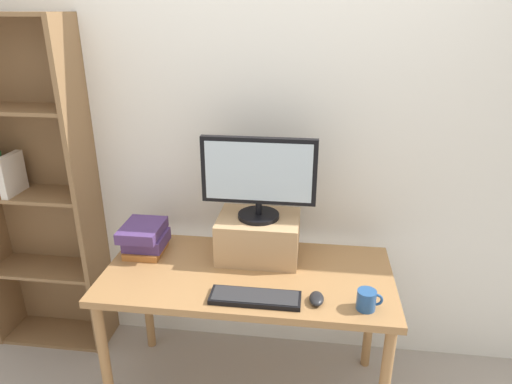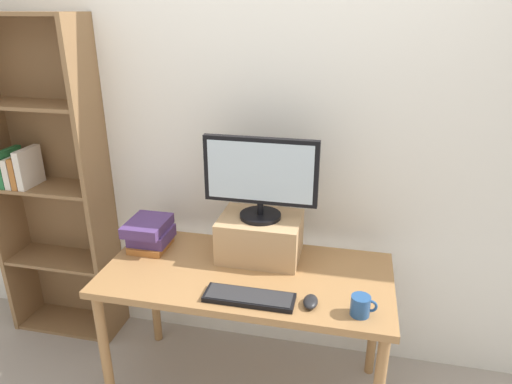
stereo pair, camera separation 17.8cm
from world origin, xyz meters
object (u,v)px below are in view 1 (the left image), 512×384
(keyboard, at_px, (255,298))
(coffee_mug, at_px, (367,300))
(computer_mouse, at_px, (317,299))
(computer_monitor, at_px, (259,176))
(desk, at_px, (248,286))
(riser_box, at_px, (259,237))
(bookshelf_unit, at_px, (33,191))
(book_stack, at_px, (145,238))

(keyboard, distance_m, coffee_mug, 0.48)
(computer_mouse, bearing_deg, computer_monitor, 129.15)
(computer_monitor, height_order, computer_mouse, computer_monitor)
(desk, bearing_deg, computer_monitor, 79.09)
(desk, height_order, riser_box, riser_box)
(computer_monitor, bearing_deg, bookshelf_unit, 172.94)
(desk, bearing_deg, bookshelf_unit, 165.60)
(bookshelf_unit, relative_size, coffee_mug, 17.36)
(book_stack, bearing_deg, desk, -12.96)
(book_stack, bearing_deg, riser_box, 3.76)
(computer_monitor, height_order, book_stack, computer_monitor)
(computer_monitor, xyz_separation_m, keyboard, (0.03, -0.39, -0.43))
(bookshelf_unit, xyz_separation_m, keyboard, (1.36, -0.55, -0.22))
(desk, xyz_separation_m, keyboard, (0.07, -0.22, 0.10))
(riser_box, height_order, book_stack, riser_box)
(desk, relative_size, computer_mouse, 13.53)
(keyboard, bearing_deg, computer_mouse, 4.03)
(riser_box, distance_m, computer_mouse, 0.49)
(keyboard, bearing_deg, riser_box, 94.98)
(keyboard, bearing_deg, book_stack, 150.74)
(bookshelf_unit, distance_m, keyboard, 1.48)
(desk, relative_size, computer_monitor, 2.49)
(bookshelf_unit, bearing_deg, computer_mouse, -18.24)
(desk, relative_size, riser_box, 3.43)
(desk, height_order, book_stack, book_stack)
(bookshelf_unit, relative_size, riser_box, 4.73)
(keyboard, height_order, book_stack, book_stack)
(coffee_mug, bearing_deg, bookshelf_unit, 163.15)
(bookshelf_unit, bearing_deg, coffee_mug, -16.85)
(computer_monitor, distance_m, coffee_mug, 0.76)
(computer_mouse, bearing_deg, coffee_mug, -5.55)
(keyboard, xyz_separation_m, computer_mouse, (0.27, 0.02, 0.01))
(desk, xyz_separation_m, computer_monitor, (0.03, 0.17, 0.53))
(computer_mouse, bearing_deg, book_stack, 159.61)
(bookshelf_unit, distance_m, riser_box, 1.34)
(riser_box, height_order, keyboard, riser_box)
(riser_box, xyz_separation_m, book_stack, (-0.60, -0.04, -0.03))
(riser_box, relative_size, computer_mouse, 3.95)
(computer_monitor, xyz_separation_m, coffee_mug, (0.52, -0.39, -0.40))
(riser_box, relative_size, coffee_mug, 3.67)
(book_stack, bearing_deg, bookshelf_unit, 164.49)
(desk, xyz_separation_m, riser_box, (0.03, 0.17, 0.19))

